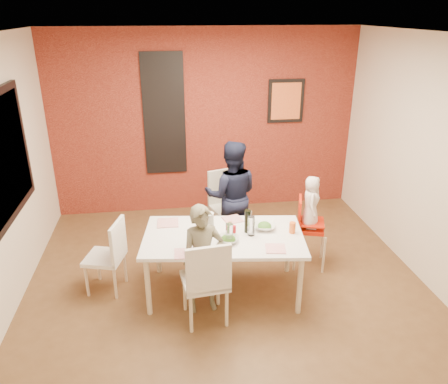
{
  "coord_description": "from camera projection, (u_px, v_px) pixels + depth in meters",
  "views": [
    {
      "loc": [
        -0.63,
        -4.08,
        2.91
      ],
      "look_at": [
        0.0,
        0.3,
        1.05
      ],
      "focal_mm": 35.0,
      "sensor_mm": 36.0,
      "label": 1
    }
  ],
  "objects": [
    {
      "name": "ground",
      "position": [
        228.0,
        288.0,
        4.93
      ],
      "size": [
        4.5,
        4.5,
        0.0
      ],
      "primitive_type": "plane",
      "color": "brown",
      "rests_on": "ground"
    },
    {
      "name": "ceiling",
      "position": [
        229.0,
        34.0,
        3.89
      ],
      "size": [
        4.5,
        4.5,
        0.02
      ],
      "primitive_type": "cube",
      "color": "silver",
      "rests_on": "wall_back"
    },
    {
      "name": "wall_back",
      "position": [
        205.0,
        123.0,
        6.46
      ],
      "size": [
        4.5,
        0.02,
        2.7
      ],
      "primitive_type": "cube",
      "color": "beige",
      "rests_on": "ground"
    },
    {
      "name": "wall_front",
      "position": [
        291.0,
        322.0,
        2.36
      ],
      "size": [
        4.5,
        0.02,
        2.7
      ],
      "primitive_type": "cube",
      "color": "beige",
      "rests_on": "ground"
    },
    {
      "name": "wall_right",
      "position": [
        434.0,
        166.0,
        4.7
      ],
      "size": [
        0.02,
        4.5,
        2.7
      ],
      "primitive_type": "cube",
      "color": "beige",
      "rests_on": "ground"
    },
    {
      "name": "brick_accent_wall",
      "position": [
        206.0,
        123.0,
        6.44
      ],
      "size": [
        4.5,
        0.02,
        2.7
      ],
      "primitive_type": "cube",
      "color": "maroon",
      "rests_on": "ground"
    },
    {
      "name": "picture_window_pane",
      "position": [
        1.0,
        161.0,
        4.23
      ],
      "size": [
        0.02,
        1.55,
        1.15
      ],
      "primitive_type": "cube",
      "color": "black",
      "rests_on": "wall_left"
    },
    {
      "name": "glassblock_strip",
      "position": [
        164.0,
        115.0,
        6.29
      ],
      "size": [
        0.55,
        0.03,
        1.7
      ],
      "primitive_type": "cube",
      "color": "silver",
      "rests_on": "wall_back"
    },
    {
      "name": "glassblock_surround",
      "position": [
        164.0,
        115.0,
        6.29
      ],
      "size": [
        0.6,
        0.03,
        1.76
      ],
      "primitive_type": "cube",
      "color": "black",
      "rests_on": "wall_back"
    },
    {
      "name": "art_print_frame",
      "position": [
        286.0,
        101.0,
        6.47
      ],
      "size": [
        0.54,
        0.03,
        0.64
      ],
      "primitive_type": "cube",
      "color": "black",
      "rests_on": "wall_back"
    },
    {
      "name": "art_print_canvas",
      "position": [
        286.0,
        101.0,
        6.45
      ],
      "size": [
        0.44,
        0.01,
        0.54
      ],
      "primitive_type": "cube",
      "color": "orange",
      "rests_on": "wall_back"
    },
    {
      "name": "dining_table",
      "position": [
        224.0,
        240.0,
        4.64
      ],
      "size": [
        1.79,
        1.14,
        0.7
      ],
      "rotation": [
        0.0,
        0.0,
        -0.13
      ],
      "color": "white",
      "rests_on": "ground"
    },
    {
      "name": "chair_near",
      "position": [
        206.0,
        279.0,
        4.18
      ],
      "size": [
        0.48,
        0.48,
        0.93
      ],
      "rotation": [
        0.0,
        0.0,
        3.25
      ],
      "color": "silver",
      "rests_on": "ground"
    },
    {
      "name": "chair_far",
      "position": [
        227.0,
        201.0,
        5.84
      ],
      "size": [
        0.55,
        0.55,
        0.95
      ],
      "rotation": [
        0.0,
        0.0,
        0.3
      ],
      "color": "beige",
      "rests_on": "ground"
    },
    {
      "name": "chair_left",
      "position": [
        110.0,
        252.0,
        4.73
      ],
      "size": [
        0.48,
        0.48,
        0.84
      ],
      "rotation": [
        0.0,
        0.0,
        4.44
      ],
      "color": "white",
      "rests_on": "ground"
    },
    {
      "name": "high_chair",
      "position": [
        307.0,
        226.0,
        5.21
      ],
      "size": [
        0.45,
        0.45,
        0.87
      ],
      "rotation": [
        0.0,
        0.0,
        1.28
      ],
      "color": "red",
      "rests_on": "ground"
    },
    {
      "name": "child_near",
      "position": [
        203.0,
        260.0,
        4.38
      ],
      "size": [
        0.46,
        0.33,
        1.17
      ],
      "primitive_type": "imported",
      "rotation": [
        0.0,
        0.0,
        0.13
      ],
      "color": "brown",
      "rests_on": "ground"
    },
    {
      "name": "child_far",
      "position": [
        232.0,
        196.0,
        5.55
      ],
      "size": [
        0.77,
        0.64,
        1.43
      ],
      "primitive_type": "imported",
      "rotation": [
        0.0,
        0.0,
        3.0
      ],
      "color": "black",
      "rests_on": "ground"
    },
    {
      "name": "toddler",
      "position": [
        311.0,
        202.0,
        5.08
      ],
      "size": [
        0.27,
        0.35,
        0.64
      ],
      "primitive_type": "imported",
      "rotation": [
        0.0,
        0.0,
        1.32
      ],
      "color": "silver",
      "rests_on": "high_chair"
    },
    {
      "name": "plate_near_left",
      "position": [
        185.0,
        253.0,
        4.26
      ],
      "size": [
        0.21,
        0.21,
        0.01
      ],
      "primitive_type": "cube",
      "rotation": [
        0.0,
        0.0,
        -0.04
      ],
      "color": "white",
      "rests_on": "dining_table"
    },
    {
      "name": "plate_far_mid",
      "position": [
        233.0,
        219.0,
        4.95
      ],
      "size": [
        0.24,
        0.24,
        0.01
      ],
      "primitive_type": "cube",
      "rotation": [
        0.0,
        0.0,
        0.24
      ],
      "color": "silver",
      "rests_on": "dining_table"
    },
    {
      "name": "plate_near_right",
      "position": [
        276.0,
        249.0,
        4.34
      ],
      "size": [
        0.23,
        0.23,
        0.01
      ],
      "primitive_type": "cube",
      "rotation": [
        0.0,
        0.0,
        -0.17
      ],
      "color": "white",
      "rests_on": "dining_table"
    },
    {
      "name": "plate_far_left",
      "position": [
        168.0,
        223.0,
        4.86
      ],
      "size": [
        0.24,
        0.24,
        0.01
      ],
      "primitive_type": "cube",
      "rotation": [
        0.0,
        0.0,
        -0.02
      ],
      "color": "white",
      "rests_on": "dining_table"
    },
    {
      "name": "salad_bowl_a",
      "position": [
        228.0,
        239.0,
        4.47
      ],
      "size": [
        0.27,
        0.27,
        0.05
      ],
      "primitive_type": "imported",
      "rotation": [
        0.0,
        0.0,
        -0.32
      ],
      "color": "silver",
      "rests_on": "dining_table"
    },
    {
      "name": "salad_bowl_b",
      "position": [
        265.0,
        226.0,
        4.74
      ],
      "size": [
        0.28,
        0.28,
        0.06
      ],
      "primitive_type": "imported",
      "rotation": [
        0.0,
        0.0,
        -0.22
      ],
      "color": "white",
      "rests_on": "dining_table"
    },
    {
      "name": "wine_bottle",
      "position": [
        248.0,
        221.0,
        4.63
      ],
      "size": [
        0.07,
        0.07,
        0.26
      ],
      "primitive_type": "cylinder",
      "color": "black",
      "rests_on": "dining_table"
    },
    {
      "name": "wine_glass_a",
      "position": [
        229.0,
        233.0,
        4.42
      ],
      "size": [
        0.07,
        0.07,
        0.21
      ],
      "primitive_type": "cylinder",
      "color": "white",
      "rests_on": "dining_table"
    },
    {
      "name": "wine_glass_b",
      "position": [
        251.0,
        226.0,
        4.57
      ],
      "size": [
        0.07,
        0.07,
        0.21
      ],
      "primitive_type": "cylinder",
      "color": "white",
      "rests_on": "dining_table"
    },
    {
      "name": "paper_towel_roll",
      "position": [
        209.0,
        224.0,
        4.56
      ],
      "size": [
        0.11,
        0.11,
        0.26
      ],
      "primitive_type": "cylinder",
      "color": "silver",
      "rests_on": "dining_table"
    },
    {
      "name": "condiment_red",
      "position": [
        234.0,
        231.0,
        4.55
      ],
      "size": [
        0.03,
        0.03,
        0.13
      ],
      "primitive_type": "cylinder",
      "color": "red",
      "rests_on": "dining_table"
    },
    {
      "name": "condiment_green",
      "position": [
        232.0,
        230.0,
        4.57
      ],
      "size": [
        0.03,
        0.03,
        0.13
      ],
      "primitive_type": "cylinder",
      "color": "#2B7025",
      "rests_on": "dining_table"
    },
    {
      "name": "condiment_brown",
      "position": [
        230.0,
        229.0,
        4.59
      ],
      "size": [
        0.04,
        0.04,
        0.15
      ],
      "primitive_type": "cylinder",
      "color": "brown",
      "rests_on": "dining_table"
    },
    {
      "name": "sippy_cup",
      "position": [
        292.0,
        228.0,
        4.64
      ],
      "size": [
        0.07,
        0.07,
        0.12
      ],
      "primitive_type": "cylinder",
      "color": "orange",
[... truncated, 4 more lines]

